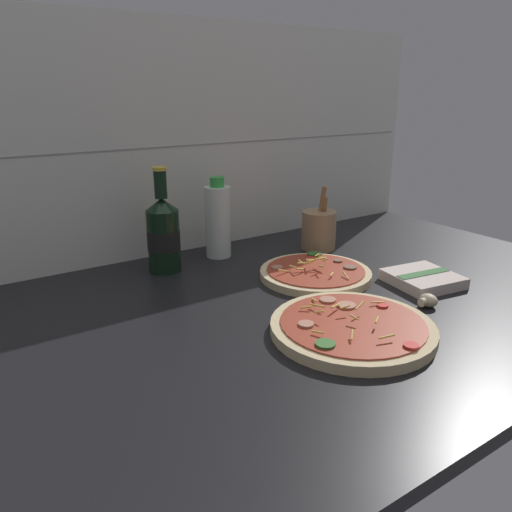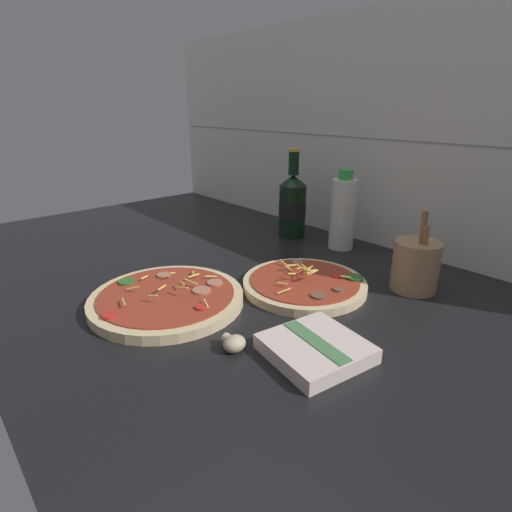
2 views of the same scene
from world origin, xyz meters
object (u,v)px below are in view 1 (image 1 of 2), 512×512
pizza_near (352,328)px  pizza_far (315,273)px  beer_bottle (163,234)px  dish_towel (423,279)px  mushroom_left (428,300)px  utensil_crock (319,229)px  oil_bottle (218,220)px

pizza_near → pizza_far: (12.68, 24.78, -0.09)cm
beer_bottle → dish_towel: (43.54, -40.13, -7.85)cm
mushroom_left → pizza_far: bearing=107.5°
beer_bottle → utensil_crock: bearing=-10.0°
utensil_crock → dish_towel: utensil_crock is taller
mushroom_left → dish_towel: same height
pizza_near → mushroom_left: bearing=-0.3°
pizza_far → beer_bottle: (-26.51, 23.70, 8.06)cm
oil_bottle → pizza_far: bearing=-67.7°
beer_bottle → utensil_crock: size_ratio=1.44×
pizza_near → pizza_far: bearing=62.9°
pizza_near → oil_bottle: oil_bottle is taller
pizza_far → oil_bottle: size_ratio=1.24×
oil_bottle → mushroom_left: 54.63cm
oil_bottle → mushroom_left: (18.48, -50.76, -8.14)cm
pizza_far → pizza_near: bearing=-117.1°
dish_towel → pizza_far: bearing=136.0°
beer_bottle → dish_towel: 59.73cm
beer_bottle → pizza_far: bearing=-41.8°
pizza_far → mushroom_left: bearing=-72.5°
pizza_far → beer_bottle: bearing=138.2°
pizza_far → utensil_crock: size_ratio=1.49×
pizza_near → pizza_far: pizza_far is taller
oil_bottle → utensil_crock: (25.61, -9.46, -4.14)cm
oil_bottle → mushroom_left: oil_bottle is taller
utensil_crock → pizza_near: bearing=-123.9°
oil_bottle → mushroom_left: bearing=-70.0°
pizza_far → dish_towel: pizza_far is taller
pizza_far → mushroom_left: size_ratio=6.50×
pizza_near → dish_towel: (29.71, 8.35, 0.12)cm
mushroom_left → dish_towel: bearing=42.7°
beer_bottle → mushroom_left: beer_bottle is taller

